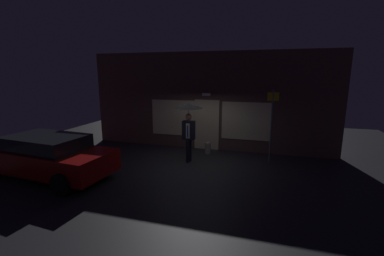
% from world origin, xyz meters
% --- Properties ---
extents(ground_plane, '(18.00, 18.00, 0.00)m').
position_xyz_m(ground_plane, '(0.00, 0.00, 0.00)').
color(ground_plane, '#26262B').
extents(building_facade, '(10.82, 0.48, 4.24)m').
position_xyz_m(building_facade, '(0.00, 2.35, 2.10)').
color(building_facade, brown).
rests_on(building_facade, ground).
extents(person_with_umbrella, '(1.05, 1.05, 2.25)m').
position_xyz_m(person_with_umbrella, '(-0.26, 0.33, 1.72)').
color(person_with_umbrella, black).
rests_on(person_with_umbrella, ground).
extents(parked_car, '(4.47, 2.27, 1.38)m').
position_xyz_m(parked_car, '(-4.18, -2.41, 0.72)').
color(parked_car, maroon).
rests_on(parked_car, ground).
extents(street_sign_post, '(0.40, 0.07, 2.75)m').
position_xyz_m(street_sign_post, '(2.71, 1.03, 1.55)').
color(street_sign_post, '#595B60').
rests_on(street_sign_post, ground).
extents(sidewalk_bollard, '(0.24, 0.24, 0.48)m').
position_xyz_m(sidewalk_bollard, '(0.22, 1.50, 0.24)').
color(sidewalk_bollard, '#B2A899').
rests_on(sidewalk_bollard, ground).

